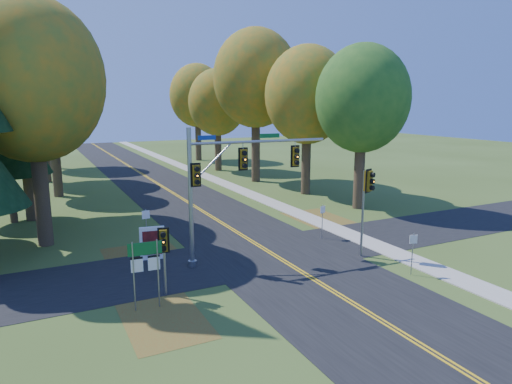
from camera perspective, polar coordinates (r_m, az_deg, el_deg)
name	(u,v)px	position (r m, az deg, el deg)	size (l,w,h in m)	color
ground	(289,264)	(24.13, 4.14, -9.02)	(160.00, 160.00, 0.00)	#364C1A
road_main	(289,264)	(24.13, 4.14, -8.99)	(8.00, 160.00, 0.02)	black
road_cross	(271,253)	(25.77, 1.86, -7.64)	(60.00, 6.00, 0.02)	black
centerline_left	(287,264)	(24.07, 3.93, -9.00)	(0.10, 160.00, 0.01)	gold
centerline_right	(291,264)	(24.17, 4.35, -8.92)	(0.10, 160.00, 0.01)	gold
sidewalk_east	(381,247)	(27.64, 15.35, -6.68)	(1.60, 160.00, 0.06)	#9E998E
leaf_patch_w_near	(146,260)	(25.40, -13.53, -8.25)	(4.00, 6.00, 0.00)	brown
leaf_patch_e	(329,223)	(32.49, 9.11, -3.79)	(3.50, 8.00, 0.00)	brown
leaf_patch_w_far	(163,318)	(18.88, -11.57, -15.18)	(3.00, 5.00, 0.00)	brown
tree_w_a	(33,81)	(28.86, -26.15, 12.39)	(8.00, 8.00, 14.15)	#38281C
tree_e_a	(362,99)	(36.52, 13.17, 11.22)	(7.20, 7.20, 12.73)	#38281C
tree_w_b	(20,71)	(35.80, -27.40, 13.24)	(8.60, 8.60, 15.38)	#38281C
tree_e_b	(308,95)	(41.68, 6.47, 11.90)	(7.60, 7.60, 13.33)	#38281C
tree_w_c	(52,106)	(43.97, -24.14, 9.73)	(6.80, 6.80, 11.91)	#38281C
tree_e_c	(256,79)	(48.25, 0.00, 13.96)	(8.80, 8.80, 15.79)	#38281C
tree_w_d	(40,88)	(52.68, -25.42, 11.71)	(8.20, 8.20, 14.56)	#38281C
tree_e_d	(218,103)	(56.33, -4.82, 11.05)	(7.00, 7.00, 12.32)	#38281C
tree_w_e	(48,88)	(63.62, -24.60, 11.77)	(8.40, 8.40, 14.97)	#38281C
tree_e_e	(197,96)	(66.79, -7.33, 11.83)	(7.80, 7.80, 13.74)	#38281C
pine_c	(0,81)	(35.50, -29.40, 11.99)	(5.60, 5.60, 20.56)	#38281C
traffic_mast	(227,176)	(23.41, -3.65, 1.95)	(7.84, 0.85, 7.11)	gray
east_signal_pole	(367,191)	(24.91, 13.74, 0.15)	(0.54, 0.65, 4.87)	gray
ped_signal_pole	(164,246)	(19.94, -11.45, -6.58)	(0.48, 0.57, 3.11)	#95969D
route_sign_cluster	(145,261)	(19.04, -13.66, -8.39)	(1.35, 0.17, 2.90)	gray
info_kiosk	(152,243)	(25.13, -12.84, -6.27)	(1.32, 0.41, 1.81)	white
reg_sign_e_north	(323,216)	(28.38, 8.32, -2.93)	(0.40, 0.12, 2.13)	gray
reg_sign_e_south	(413,247)	(23.48, 19.02, -6.48)	(0.39, 0.14, 2.11)	gray
reg_sign_w	(146,222)	(26.91, -13.57, -3.63)	(0.44, 0.07, 2.32)	gray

